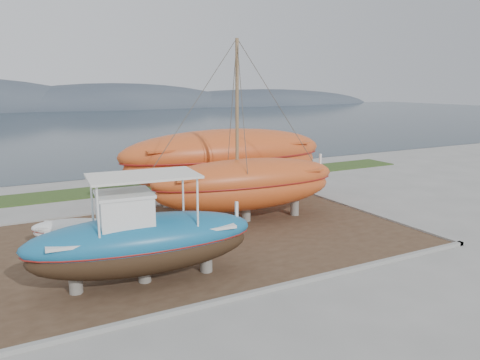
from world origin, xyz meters
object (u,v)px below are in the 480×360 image
blue_caique (143,230)px  white_dinghy (78,233)px  orange_bare_hull (226,166)px  orange_sailboat (246,133)px

blue_caique → white_dinghy: blue_caique is taller
orange_bare_hull → blue_caique: bearing=-127.6°
orange_sailboat → blue_caique: bearing=-139.2°
blue_caique → white_dinghy: (-1.39, 4.89, -1.32)m
blue_caique → orange_bare_hull: bearing=54.6°
blue_caique → white_dinghy: 5.25m
white_dinghy → orange_bare_hull: 10.04m
white_dinghy → orange_sailboat: bearing=23.6°
blue_caique → orange_bare_hull: 11.81m
blue_caique → orange_sailboat: bearing=40.4°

